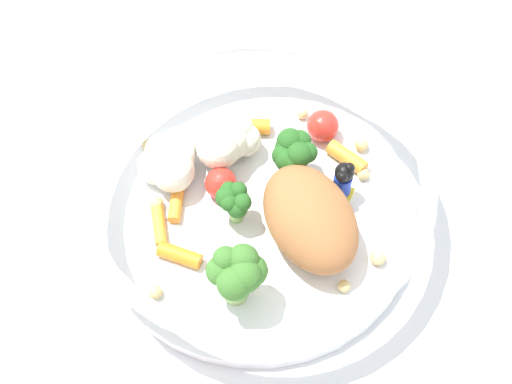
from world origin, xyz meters
name	(u,v)px	position (x,y,z in m)	size (l,w,h in m)	color
ground_plane	(262,207)	(0.00, 0.00, 0.00)	(2.40, 2.40, 0.00)	white
food_container	(255,190)	(0.01, -0.01, 0.03)	(0.25, 0.25, 0.07)	white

